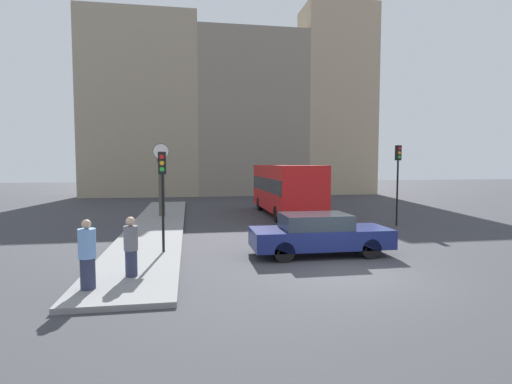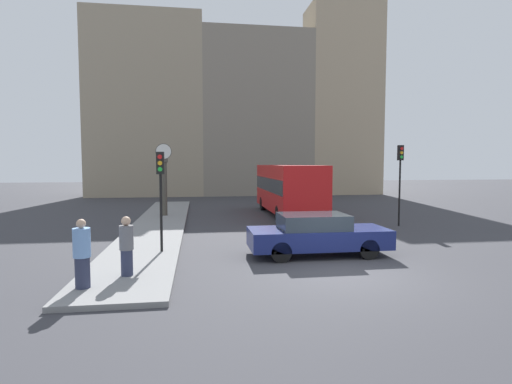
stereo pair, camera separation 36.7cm
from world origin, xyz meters
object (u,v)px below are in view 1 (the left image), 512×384
at_px(sedan_car, 319,234).
at_px(traffic_light_near, 162,180).
at_px(pedestrian_blue_stripe, 87,255).
at_px(street_clock, 161,181).
at_px(bus_distant, 286,187).
at_px(traffic_light_far, 398,169).
at_px(pedestrian_grey_jacket, 131,247).

bearing_deg(sedan_car, traffic_light_near, 171.89).
height_order(sedan_car, pedestrian_blue_stripe, pedestrian_blue_stripe).
xyz_separation_m(sedan_car, traffic_light_near, (-5.30, 0.76, 1.87)).
distance_m(traffic_light_near, street_clock, 9.81).
relative_size(bus_distant, traffic_light_near, 2.58).
height_order(bus_distant, traffic_light_far, traffic_light_far).
distance_m(sedan_car, street_clock, 12.20).
xyz_separation_m(traffic_light_near, traffic_light_far, (11.34, 4.90, 0.30)).
distance_m(bus_distant, pedestrian_grey_jacket, 14.74).
bearing_deg(traffic_light_near, bus_distant, 55.65).
relative_size(traffic_light_near, street_clock, 0.82).
bearing_deg(bus_distant, street_clock, -179.51).
relative_size(traffic_light_far, street_clock, 0.98).
bearing_deg(sedan_car, pedestrian_grey_jacket, -160.33).
distance_m(traffic_light_far, pedestrian_blue_stripe, 15.70).
xyz_separation_m(bus_distant, street_clock, (-7.40, -0.06, 0.43)).
bearing_deg(pedestrian_grey_jacket, bus_distant, 59.87).
height_order(bus_distant, pedestrian_grey_jacket, bus_distant).
xyz_separation_m(sedan_car, street_clock, (-5.99, 10.53, 1.43)).
height_order(bus_distant, pedestrian_blue_stripe, bus_distant).
distance_m(bus_distant, street_clock, 7.42).
xyz_separation_m(traffic_light_far, pedestrian_blue_stripe, (-12.88, -8.76, -1.93)).
bearing_deg(bus_distant, sedan_car, -97.62).
distance_m(traffic_light_near, pedestrian_grey_jacket, 3.40).
xyz_separation_m(street_clock, pedestrian_blue_stripe, (-0.86, -13.63, -1.19)).
bearing_deg(street_clock, pedestrian_blue_stripe, -93.62).
distance_m(sedan_car, traffic_light_near, 5.68).
bearing_deg(traffic_light_far, pedestrian_grey_jacket, -147.00).
bearing_deg(pedestrian_grey_jacket, traffic_light_near, 77.03).
relative_size(pedestrian_blue_stripe, pedestrian_grey_jacket, 1.05).
bearing_deg(pedestrian_blue_stripe, traffic_light_near, 68.16).
bearing_deg(pedestrian_grey_jacket, street_clock, 90.07).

